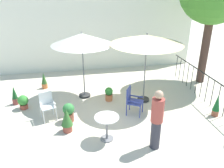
{
  "coord_description": "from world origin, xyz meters",
  "views": [
    {
      "loc": [
        -1.31,
        -6.89,
        4.1
      ],
      "look_at": [
        0.0,
        0.01,
        1.0
      ],
      "focal_mm": 37.37,
      "sensor_mm": 36.0,
      "label": 1
    }
  ],
  "objects_px": {
    "patio_umbrella_0": "(147,40)",
    "patio_chair_1": "(132,99)",
    "potted_plant_0": "(15,96)",
    "potted_plant_8": "(109,94)",
    "potted_plant_4": "(44,81)",
    "standing_person": "(157,119)",
    "cafe_table_0": "(107,124)",
    "patio_chair_0": "(47,104)",
    "potted_plant_3": "(69,112)",
    "patio_umbrella_1": "(82,40)",
    "potted_plant_5": "(67,120)",
    "potted_plant_2": "(23,102)",
    "potted_plant_7": "(217,105)"
  },
  "relations": [
    {
      "from": "potted_plant_5",
      "to": "standing_person",
      "type": "xyz_separation_m",
      "value": [
        2.29,
        -1.18,
        0.47
      ]
    },
    {
      "from": "potted_plant_3",
      "to": "patio_chair_1",
      "type": "bearing_deg",
      "value": 1.97
    },
    {
      "from": "potted_plant_0",
      "to": "potted_plant_8",
      "type": "xyz_separation_m",
      "value": [
        3.38,
        -0.35,
        -0.06
      ]
    },
    {
      "from": "cafe_table_0",
      "to": "patio_chair_1",
      "type": "relative_size",
      "value": 0.77
    },
    {
      "from": "patio_umbrella_1",
      "to": "potted_plant_4",
      "type": "relative_size",
      "value": 3.67
    },
    {
      "from": "patio_chair_1",
      "to": "potted_plant_7",
      "type": "distance_m",
      "value": 2.76
    },
    {
      "from": "potted_plant_2",
      "to": "patio_chair_1",
      "type": "bearing_deg",
      "value": -15.83
    },
    {
      "from": "potted_plant_2",
      "to": "potted_plant_5",
      "type": "relative_size",
      "value": 0.67
    },
    {
      "from": "potted_plant_7",
      "to": "patio_umbrella_0",
      "type": "bearing_deg",
      "value": 143.69
    },
    {
      "from": "cafe_table_0",
      "to": "potted_plant_5",
      "type": "xyz_separation_m",
      "value": [
        -1.09,
        0.6,
        -0.11
      ]
    },
    {
      "from": "standing_person",
      "to": "potted_plant_4",
      "type": "bearing_deg",
      "value": 125.43
    },
    {
      "from": "patio_chair_0",
      "to": "standing_person",
      "type": "height_order",
      "value": "standing_person"
    },
    {
      "from": "potted_plant_5",
      "to": "standing_person",
      "type": "distance_m",
      "value": 2.61
    },
    {
      "from": "patio_umbrella_0",
      "to": "potted_plant_2",
      "type": "height_order",
      "value": "patio_umbrella_0"
    },
    {
      "from": "cafe_table_0",
      "to": "patio_chair_1",
      "type": "height_order",
      "value": "patio_chair_1"
    },
    {
      "from": "potted_plant_3",
      "to": "potted_plant_8",
      "type": "relative_size",
      "value": 1.18
    },
    {
      "from": "potted_plant_5",
      "to": "potted_plant_8",
      "type": "distance_m",
      "value": 2.31
    },
    {
      "from": "patio_umbrella_0",
      "to": "patio_chair_1",
      "type": "height_order",
      "value": "patio_umbrella_0"
    },
    {
      "from": "patio_umbrella_1",
      "to": "patio_chair_1",
      "type": "height_order",
      "value": "patio_umbrella_1"
    },
    {
      "from": "patio_umbrella_1",
      "to": "standing_person",
      "type": "bearing_deg",
      "value": -64.71
    },
    {
      "from": "potted_plant_5",
      "to": "potted_plant_7",
      "type": "height_order",
      "value": "potted_plant_7"
    },
    {
      "from": "potted_plant_0",
      "to": "potted_plant_8",
      "type": "height_order",
      "value": "potted_plant_0"
    },
    {
      "from": "patio_chair_0",
      "to": "potted_plant_5",
      "type": "height_order",
      "value": "patio_chair_0"
    },
    {
      "from": "patio_umbrella_1",
      "to": "cafe_table_0",
      "type": "xyz_separation_m",
      "value": [
        0.4,
        -2.8,
        -1.72
      ]
    },
    {
      "from": "potted_plant_3",
      "to": "standing_person",
      "type": "bearing_deg",
      "value": -37.84
    },
    {
      "from": "potted_plant_3",
      "to": "potted_plant_7",
      "type": "bearing_deg",
      "value": -6.85
    },
    {
      "from": "potted_plant_2",
      "to": "patio_umbrella_0",
      "type": "bearing_deg",
      "value": -2.61
    },
    {
      "from": "cafe_table_0",
      "to": "patio_chair_0",
      "type": "relative_size",
      "value": 0.82
    },
    {
      "from": "patio_chair_0",
      "to": "standing_person",
      "type": "relative_size",
      "value": 0.53
    },
    {
      "from": "patio_umbrella_0",
      "to": "patio_umbrella_1",
      "type": "bearing_deg",
      "value": 160.67
    },
    {
      "from": "potted_plant_0",
      "to": "potted_plant_8",
      "type": "relative_size",
      "value": 1.34
    },
    {
      "from": "cafe_table_0",
      "to": "potted_plant_2",
      "type": "bearing_deg",
      "value": 138.81
    },
    {
      "from": "potted_plant_4",
      "to": "standing_person",
      "type": "bearing_deg",
      "value": -54.57
    },
    {
      "from": "patio_chair_0",
      "to": "standing_person",
      "type": "distance_m",
      "value": 3.56
    },
    {
      "from": "patio_chair_0",
      "to": "standing_person",
      "type": "bearing_deg",
      "value": -35.32
    },
    {
      "from": "potted_plant_0",
      "to": "potted_plant_4",
      "type": "xyz_separation_m",
      "value": [
        0.93,
        1.24,
        -0.01
      ]
    },
    {
      "from": "patio_umbrella_1",
      "to": "potted_plant_5",
      "type": "height_order",
      "value": "patio_umbrella_1"
    },
    {
      "from": "patio_umbrella_1",
      "to": "potted_plant_3",
      "type": "bearing_deg",
      "value": -110.82
    },
    {
      "from": "potted_plant_4",
      "to": "cafe_table_0",
      "type": "bearing_deg",
      "value": -63.02
    },
    {
      "from": "patio_umbrella_1",
      "to": "patio_chair_1",
      "type": "xyz_separation_m",
      "value": [
        1.46,
        -1.58,
        -1.69
      ]
    },
    {
      "from": "potted_plant_7",
      "to": "potted_plant_0",
      "type": "bearing_deg",
      "value": 162.7
    },
    {
      "from": "potted_plant_3",
      "to": "standing_person",
      "type": "relative_size",
      "value": 0.37
    },
    {
      "from": "potted_plant_0",
      "to": "potted_plant_7",
      "type": "distance_m",
      "value": 6.97
    },
    {
      "from": "potted_plant_0",
      "to": "patio_umbrella_0",
      "type": "bearing_deg",
      "value": -7.29
    },
    {
      "from": "patio_chair_0",
      "to": "potted_plant_0",
      "type": "xyz_separation_m",
      "value": [
        -1.22,
        1.18,
        -0.18
      ]
    },
    {
      "from": "patio_chair_0",
      "to": "potted_plant_4",
      "type": "xyz_separation_m",
      "value": [
        -0.29,
        2.42,
        -0.19
      ]
    },
    {
      "from": "patio_umbrella_0",
      "to": "potted_plant_0",
      "type": "distance_m",
      "value": 5.07
    },
    {
      "from": "patio_chair_0",
      "to": "potted_plant_4",
      "type": "bearing_deg",
      "value": 96.85
    },
    {
      "from": "patio_chair_0",
      "to": "patio_chair_1",
      "type": "bearing_deg",
      "value": -5.09
    },
    {
      "from": "cafe_table_0",
      "to": "potted_plant_3",
      "type": "bearing_deg",
      "value": 131.77
    }
  ]
}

